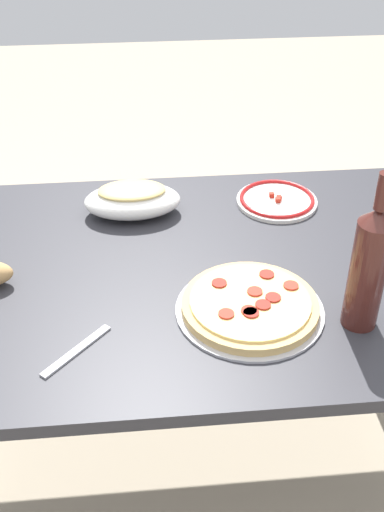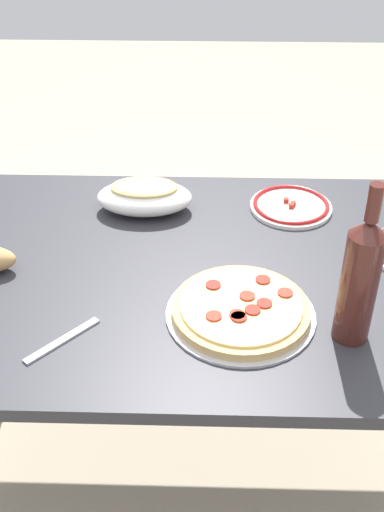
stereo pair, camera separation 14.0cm
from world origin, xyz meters
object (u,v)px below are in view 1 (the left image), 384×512
baked_pasta_dish (132,199)px  side_plate_near (277,200)px  dining_table (192,306)px  pepperoni_pizza (250,306)px  wine_bottle (369,266)px

baked_pasta_dish → side_plate_near: (0.37, 0.01, -0.03)m
dining_table → pepperoni_pizza: size_ratio=4.50×
wine_bottle → side_plate_near: wine_bottle is taller
dining_table → side_plate_near: side_plate_near is taller
dining_table → side_plate_near: size_ratio=6.55×
pepperoni_pizza → side_plate_near: size_ratio=1.46×
baked_pasta_dish → side_plate_near: bearing=2.3°
pepperoni_pizza → baked_pasta_dish: bearing=119.4°
pepperoni_pizza → side_plate_near: bearing=71.3°
baked_pasta_dish → side_plate_near: size_ratio=1.16×
dining_table → pepperoni_pizza: pepperoni_pizza is taller
pepperoni_pizza → side_plate_near: 0.44m
pepperoni_pizza → wine_bottle: size_ratio=0.91×
side_plate_near → wine_bottle: bearing=-82.0°
dining_table → baked_pasta_dish: 0.31m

